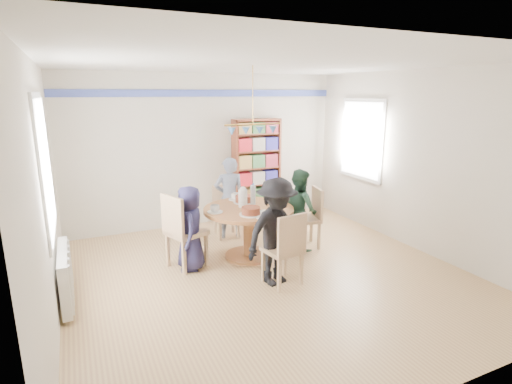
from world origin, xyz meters
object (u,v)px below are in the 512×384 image
radiator (65,276)px  chair_left (181,228)px  chair_near (286,246)px  person_near (276,232)px  person_far (229,198)px  bookshelf (256,171)px  dining_table (249,221)px  person_left (190,228)px  chair_right (310,215)px  chair_far (225,208)px  person_right (300,209)px

radiator → chair_left: size_ratio=0.95×
chair_near → person_near: size_ratio=0.70×
chair_near → person_far: 1.93m
chair_left → bookshelf: bookshelf is taller
dining_table → person_near: 0.92m
chair_left → bookshelf: size_ratio=0.55×
dining_table → bookshelf: 1.92m
radiator → person_left: 1.61m
radiator → dining_table: size_ratio=0.77×
chair_right → person_far: 1.35m
chair_right → bookshelf: (-0.15, 1.66, 0.42)m
radiator → person_near: person_near is taller
chair_right → person_near: 1.41m
radiator → person_near: bearing=-12.4°
chair_left → person_left: person_left is taller
chair_far → dining_table: bearing=-90.6°
chair_right → person_far: bearing=138.0°
dining_table → chair_left: size_ratio=1.24×
chair_left → person_far: bearing=39.8°
chair_left → person_far: 1.36m
radiator → chair_left: (1.44, 0.41, 0.23)m
chair_far → person_right: (0.85, -1.00, 0.15)m
person_right → chair_right: bearing=-91.8°
person_left → person_right: person_right is taller
person_left → chair_near: bearing=53.8°
bookshelf → chair_far: bearing=-143.4°
dining_table → chair_left: chair_left is taller
chair_left → chair_far: size_ratio=1.22×
person_near → chair_far: bearing=75.1°
radiator → chair_near: bearing=-14.7°
chair_right → person_left: person_left is taller
radiator → person_right: (3.29, 0.39, 0.27)m
chair_left → chair_right: bearing=-0.8°
chair_near → person_far: (-0.00, 1.93, 0.15)m
radiator → bookshelf: bookshelf is taller
chair_far → person_near: (-0.03, -1.91, 0.21)m
dining_table → chair_far: bearing=89.4°
bookshelf → chair_right: bearing=-84.7°
person_right → dining_table: bearing=91.6°
dining_table → person_right: (0.86, 0.01, 0.07)m
chair_near → dining_table: bearing=92.8°
person_near → bookshelf: bookshelf is taller
radiator → chair_near: (2.48, -0.65, 0.17)m
chair_right → chair_near: size_ratio=0.98×
person_left → person_far: bearing=145.9°
chair_near → person_far: person_far is taller
chair_near → bookshelf: bookshelf is taller
person_left → bookshelf: 2.47m
radiator → person_far: (2.48, 1.27, 0.33)m
person_right → person_far: bearing=43.7°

